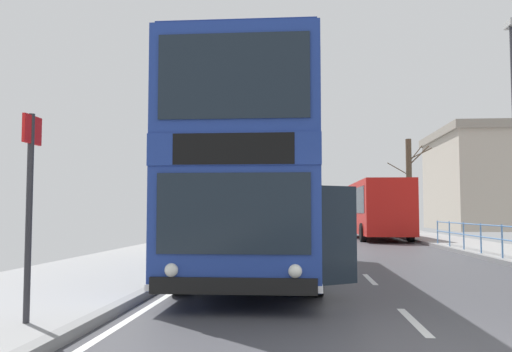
{
  "coord_description": "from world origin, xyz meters",
  "views": [
    {
      "loc": [
        -1.54,
        -5.19,
        1.5
      ],
      "look_at": [
        -2.56,
        7.28,
        2.34
      ],
      "focal_mm": 38.39,
      "sensor_mm": 36.0,
      "label": 1
    }
  ],
  "objects_px": {
    "bare_tree_far_00": "(409,184)",
    "bus_stop_sign_near": "(30,193)",
    "background_bus_far_lane": "(377,208)",
    "double_decker_bus_main": "(260,179)"
  },
  "relations": [
    {
      "from": "double_decker_bus_main",
      "to": "bare_tree_far_00",
      "type": "relative_size",
      "value": 1.65
    },
    {
      "from": "double_decker_bus_main",
      "to": "bus_stop_sign_near",
      "type": "xyz_separation_m",
      "value": [
        -2.41,
        -6.66,
        -0.57
      ]
    },
    {
      "from": "double_decker_bus_main",
      "to": "background_bus_far_lane",
      "type": "xyz_separation_m",
      "value": [
        5.29,
        18.31,
        -0.57
      ]
    },
    {
      "from": "bus_stop_sign_near",
      "to": "bare_tree_far_00",
      "type": "bearing_deg",
      "value": 71.46
    },
    {
      "from": "bus_stop_sign_near",
      "to": "background_bus_far_lane",
      "type": "bearing_deg",
      "value": 72.87
    },
    {
      "from": "double_decker_bus_main",
      "to": "bus_stop_sign_near",
      "type": "relative_size",
      "value": 4.21
    },
    {
      "from": "bus_stop_sign_near",
      "to": "bare_tree_far_00",
      "type": "height_order",
      "value": "bare_tree_far_00"
    },
    {
      "from": "bare_tree_far_00",
      "to": "bus_stop_sign_near",
      "type": "bearing_deg",
      "value": -108.54
    },
    {
      "from": "background_bus_far_lane",
      "to": "bare_tree_far_00",
      "type": "bearing_deg",
      "value": 67.35
    },
    {
      "from": "background_bus_far_lane",
      "to": "bus_stop_sign_near",
      "type": "height_order",
      "value": "background_bus_far_lane"
    }
  ]
}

